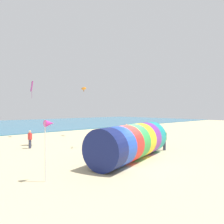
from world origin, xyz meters
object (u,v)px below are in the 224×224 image
at_px(giant_inflatable_tube, 132,142).
at_px(kite_handler, 164,139).
at_px(kite_magenta_diamond, 32,86).
at_px(kite_orange_parafoil, 84,89).
at_px(beach_flag, 49,126).
at_px(bystander_far_left, 30,139).
at_px(bystander_mid_beach, 126,130).

bearing_deg(giant_inflatable_tube, kite_handler, 4.86).
distance_m(kite_handler, kite_magenta_diamond, 17.93).
relative_size(kite_orange_parafoil, beach_flag, 0.40).
height_order(giant_inflatable_tube, bystander_far_left, giant_inflatable_tube).
height_order(bystander_mid_beach, beach_flag, beach_flag).
height_order(kite_handler, kite_magenta_diamond, kite_magenta_diamond).
height_order(kite_magenta_diamond, beach_flag, kite_magenta_diamond).
bearing_deg(kite_handler, bystander_far_left, 132.65).
xyz_separation_m(kite_orange_parafoil, bystander_mid_beach, (3.39, -4.47, -5.38)).
height_order(kite_orange_parafoil, beach_flag, kite_orange_parafoil).
bearing_deg(giant_inflatable_tube, kite_orange_parafoil, 67.78).
distance_m(kite_handler, kite_orange_parafoil, 13.91).
relative_size(bystander_far_left, beach_flag, 0.54).
bearing_deg(bystander_mid_beach, kite_handler, -116.58).
xyz_separation_m(kite_orange_parafoil, beach_flag, (-11.75, -13.51, -3.54)).
bearing_deg(kite_magenta_diamond, bystander_mid_beach, -42.58).
distance_m(kite_magenta_diamond, kite_orange_parafoil, 6.50).
relative_size(giant_inflatable_tube, bystander_mid_beach, 5.08).
height_order(giant_inflatable_tube, kite_magenta_diamond, kite_magenta_diamond).
xyz_separation_m(kite_handler, kite_magenta_diamond, (-4.60, 16.45, 5.45)).
height_order(giant_inflatable_tube, kite_orange_parafoil, kite_orange_parafoil).
distance_m(kite_orange_parafoil, bystander_far_left, 11.14).
distance_m(giant_inflatable_tube, beach_flag, 6.52).
bearing_deg(kite_orange_parafoil, bystander_mid_beach, -52.85).
distance_m(kite_handler, bystander_mid_beach, 9.36).
relative_size(kite_magenta_diamond, bystander_mid_beach, 1.34).
relative_size(giant_inflatable_tube, kite_handler, 4.64).
height_order(giant_inflatable_tube, beach_flag, beach_flag).
relative_size(kite_orange_parafoil, bystander_mid_beach, 0.75).
xyz_separation_m(kite_magenta_diamond, bystander_mid_beach, (8.79, -8.08, -5.54)).
bearing_deg(kite_handler, kite_orange_parafoil, 86.43).
distance_m(kite_handler, beach_flag, 11.11).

